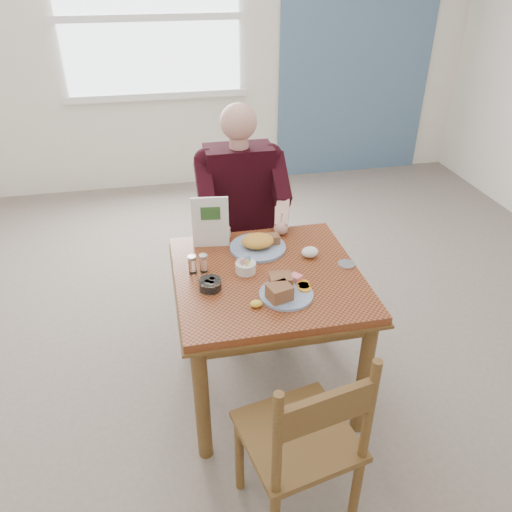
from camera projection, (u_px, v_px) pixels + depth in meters
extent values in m
plane|color=#6B5E57|center=(266.00, 383.00, 2.83)|extent=(6.00, 6.00, 0.00)
plane|color=white|center=(196.00, 40.00, 4.61)|extent=(5.50, 0.00, 5.50)
cube|color=slate|center=(359.00, 35.00, 4.87)|extent=(1.60, 0.02, 2.80)
ellipsoid|color=yellow|center=(256.00, 304.00, 2.21)|extent=(0.06, 0.04, 0.03)
ellipsoid|color=white|center=(310.00, 252.00, 2.56)|extent=(0.09, 0.07, 0.06)
cylinder|color=silver|center=(347.00, 264.00, 2.50)|extent=(0.11, 0.11, 0.01)
cube|color=white|center=(150.00, 18.00, 4.41)|extent=(1.60, 0.02, 1.30)
cube|color=white|center=(158.00, 96.00, 4.76)|extent=(1.72, 0.04, 0.06)
cube|color=white|center=(150.00, 18.00, 4.40)|extent=(1.72, 0.04, 0.06)
cube|color=brown|center=(268.00, 277.00, 2.45)|extent=(0.90, 0.90, 0.04)
cube|color=brown|center=(268.00, 281.00, 2.47)|extent=(0.92, 0.92, 0.01)
cylinder|color=brown|center=(202.00, 402.00, 2.26)|extent=(0.07, 0.07, 0.71)
cylinder|color=brown|center=(364.00, 377.00, 2.39)|extent=(0.07, 0.07, 0.71)
cylinder|color=brown|center=(187.00, 301.00, 2.91)|extent=(0.07, 0.07, 0.71)
cylinder|color=brown|center=(315.00, 286.00, 3.04)|extent=(0.07, 0.07, 0.71)
cube|color=brown|center=(288.00, 339.00, 2.16)|extent=(0.80, 0.03, 0.08)
cube|color=brown|center=(252.00, 249.00, 2.82)|extent=(0.80, 0.03, 0.08)
cube|color=brown|center=(189.00, 298.00, 2.42)|extent=(0.03, 0.80, 0.08)
cube|color=brown|center=(341.00, 279.00, 2.56)|extent=(0.03, 0.80, 0.08)
cylinder|color=brown|center=(219.00, 297.00, 3.16)|extent=(0.04, 0.04, 0.45)
cylinder|color=brown|center=(274.00, 290.00, 3.22)|extent=(0.04, 0.04, 0.45)
cylinder|color=brown|center=(211.00, 267.00, 3.46)|extent=(0.04, 0.04, 0.45)
cylinder|color=brown|center=(262.00, 262.00, 3.53)|extent=(0.04, 0.04, 0.45)
cube|color=brown|center=(241.00, 248.00, 3.22)|extent=(0.42, 0.42, 0.03)
cylinder|color=brown|center=(208.00, 205.00, 3.21)|extent=(0.04, 0.04, 0.50)
cylinder|color=brown|center=(262.00, 200.00, 3.28)|extent=(0.04, 0.04, 0.50)
cube|color=brown|center=(235.00, 189.00, 3.19)|extent=(0.38, 0.03, 0.14)
cylinder|color=brown|center=(239.00, 454.00, 2.17)|extent=(0.05, 0.05, 0.45)
cylinder|color=brown|center=(312.00, 428.00, 2.29)|extent=(0.05, 0.05, 0.45)
cylinder|color=brown|center=(355.00, 494.00, 2.01)|extent=(0.05, 0.05, 0.45)
cube|color=brown|center=(297.00, 436.00, 1.97)|extent=(0.49, 0.49, 0.03)
cylinder|color=brown|center=(277.00, 448.00, 1.64)|extent=(0.04, 0.04, 0.50)
cylinder|color=brown|center=(369.00, 414.00, 1.76)|extent=(0.04, 0.04, 0.50)
cube|color=brown|center=(327.00, 410.00, 1.65)|extent=(0.38, 0.10, 0.14)
cube|color=gray|center=(228.00, 248.00, 3.06)|extent=(0.13, 0.38, 0.12)
cube|color=gray|center=(260.00, 245.00, 3.10)|extent=(0.13, 0.38, 0.12)
cube|color=gray|center=(234.00, 305.00, 3.07)|extent=(0.10, 0.10, 0.48)
cube|color=gray|center=(266.00, 301.00, 3.10)|extent=(0.10, 0.10, 0.48)
cube|color=black|center=(239.00, 192.00, 3.05)|extent=(0.40, 0.22, 0.58)
sphere|color=black|center=(206.00, 160.00, 2.90)|extent=(0.15, 0.15, 0.15)
sphere|color=black|center=(270.00, 156.00, 2.97)|extent=(0.15, 0.15, 0.15)
cylinder|color=tan|center=(239.00, 144.00, 2.87)|extent=(0.11, 0.11, 0.08)
sphere|color=tan|center=(238.00, 122.00, 2.80)|extent=(0.21, 0.21, 0.21)
cube|color=black|center=(205.00, 184.00, 2.85)|extent=(0.09, 0.29, 0.27)
cube|color=black|center=(279.00, 178.00, 2.93)|extent=(0.09, 0.29, 0.27)
sphere|color=black|center=(208.00, 209.00, 2.81)|extent=(0.09, 0.09, 0.09)
sphere|color=black|center=(284.00, 202.00, 2.88)|extent=(0.09, 0.09, 0.09)
cube|color=tan|center=(216.00, 221.00, 2.76)|extent=(0.14, 0.23, 0.14)
cube|color=tan|center=(282.00, 215.00, 2.82)|extent=(0.14, 0.23, 0.14)
sphere|color=tan|center=(224.00, 234.00, 2.70)|extent=(0.08, 0.08, 0.08)
sphere|color=tan|center=(281.00, 228.00, 2.76)|extent=(0.08, 0.08, 0.08)
cylinder|color=silver|center=(281.00, 220.00, 2.73)|extent=(0.01, 0.05, 0.12)
cylinder|color=white|center=(286.00, 294.00, 2.28)|extent=(0.28, 0.28, 0.01)
cube|color=#A37048|center=(279.00, 292.00, 2.23)|extent=(0.12, 0.11, 0.07)
cube|color=#A37048|center=(281.00, 282.00, 2.30)|extent=(0.11, 0.10, 0.07)
cylinder|color=orange|center=(305.00, 288.00, 2.30)|extent=(0.06, 0.06, 0.01)
cylinder|color=orange|center=(304.00, 286.00, 2.32)|extent=(0.07, 0.07, 0.01)
cylinder|color=orange|center=(303.00, 283.00, 2.34)|extent=(0.08, 0.08, 0.01)
cube|color=pink|center=(296.00, 278.00, 2.36)|extent=(0.07, 0.07, 0.03)
cylinder|color=white|center=(258.00, 247.00, 2.64)|extent=(0.30, 0.30, 0.02)
ellipsoid|color=gold|center=(258.00, 241.00, 2.62)|extent=(0.17, 0.15, 0.06)
cube|color=#A37048|center=(269.00, 239.00, 2.66)|extent=(0.11, 0.07, 0.04)
cylinder|color=white|center=(246.00, 267.00, 2.44)|extent=(0.13, 0.13, 0.05)
cube|color=pink|center=(244.00, 262.00, 2.42)|extent=(0.04, 0.03, 0.03)
cube|color=#6699D8|center=(247.00, 259.00, 2.44)|extent=(0.04, 0.02, 0.03)
cube|color=#EAD159|center=(247.00, 263.00, 2.41)|extent=(0.03, 0.04, 0.03)
cube|color=white|center=(241.00, 261.00, 2.43)|extent=(0.04, 0.02, 0.03)
cylinder|color=white|center=(192.00, 266.00, 2.43)|extent=(0.04, 0.04, 0.08)
cylinder|color=silver|center=(192.00, 258.00, 2.41)|extent=(0.04, 0.04, 0.02)
cylinder|color=white|center=(204.00, 265.00, 2.44)|extent=(0.04, 0.04, 0.08)
cylinder|color=silver|center=(203.00, 256.00, 2.42)|extent=(0.04, 0.04, 0.02)
cylinder|color=white|center=(210.00, 285.00, 2.32)|extent=(0.13, 0.13, 0.05)
cylinder|color=white|center=(207.00, 283.00, 2.31)|extent=(0.03, 0.03, 0.02)
cylinder|color=white|center=(212.00, 280.00, 2.32)|extent=(0.03, 0.03, 0.02)
cylinder|color=white|center=(211.00, 284.00, 2.30)|extent=(0.03, 0.03, 0.02)
cube|color=white|center=(210.00, 222.00, 2.60)|extent=(0.19, 0.04, 0.28)
cube|color=#2D5926|center=(210.00, 214.00, 2.56)|extent=(0.10, 0.02, 0.07)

